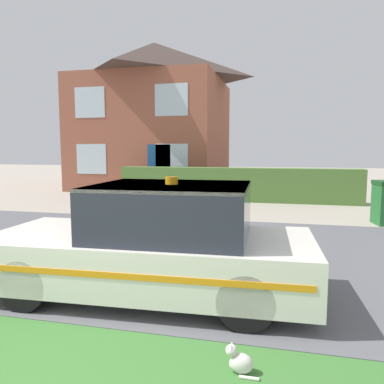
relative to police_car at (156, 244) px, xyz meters
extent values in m
cube|color=#5B5B60|center=(-0.33, 2.12, -0.67)|extent=(28.00, 6.28, 0.01)
cube|color=#3D7533|center=(-0.33, -1.99, -0.67)|extent=(28.00, 1.94, 0.01)
cube|color=#4C7233|center=(-0.09, 9.25, -0.06)|extent=(8.77, 0.69, 1.22)
cylinder|color=black|center=(-1.39, 0.71, -0.36)|extent=(0.61, 0.23, 0.61)
cylinder|color=black|center=(-1.33, -0.82, -0.36)|extent=(0.61, 0.23, 0.61)
cylinder|color=black|center=(1.15, 0.82, -0.36)|extent=(0.61, 0.23, 0.61)
cylinder|color=black|center=(1.21, -0.72, -0.36)|extent=(0.61, 0.23, 0.61)
cube|color=silver|center=(-0.09, 0.00, -0.19)|extent=(4.17, 1.91, 0.61)
cube|color=#232833|center=(0.20, 0.01, 0.44)|extent=(1.96, 1.64, 0.65)
cube|color=silver|center=(0.20, 0.01, 0.75)|extent=(1.96, 1.64, 0.04)
cube|color=orange|center=(-0.13, 0.87, -0.14)|extent=(3.89, 0.17, 0.07)
cube|color=orange|center=(-0.05, -0.87, -0.14)|extent=(3.89, 0.17, 0.07)
cylinder|color=orange|center=(0.20, 0.01, 0.81)|extent=(0.16, 0.16, 0.10)
ellipsoid|color=silver|center=(1.25, -1.48, -0.59)|extent=(0.20, 0.14, 0.17)
ellipsoid|color=beige|center=(1.18, -1.48, -0.60)|extent=(0.06, 0.08, 0.10)
sphere|color=silver|center=(1.17, -1.48, -0.48)|extent=(0.10, 0.10, 0.10)
cone|color=silver|center=(1.17, -1.45, -0.44)|extent=(0.04, 0.04, 0.04)
cone|color=silver|center=(1.17, -1.50, -0.44)|extent=(0.04, 0.04, 0.04)
cylinder|color=silver|center=(1.32, -1.55, -0.66)|extent=(0.16, 0.03, 0.03)
cube|color=#93513D|center=(-4.75, 13.68, 1.96)|extent=(6.65, 6.42, 5.28)
pyramid|color=#473833|center=(-4.75, 13.68, 5.53)|extent=(6.98, 6.74, 1.85)
cube|color=navy|center=(-3.47, 10.46, 0.37)|extent=(1.00, 0.02, 2.10)
cube|color=silver|center=(-6.58, 10.46, 0.80)|extent=(1.40, 0.02, 1.30)
cube|color=silver|center=(-2.92, 10.46, 0.80)|extent=(1.40, 0.02, 1.30)
cube|color=silver|center=(-6.58, 10.46, 3.23)|extent=(1.40, 0.02, 1.30)
cube|color=silver|center=(-2.92, 10.46, 3.23)|extent=(1.40, 0.02, 1.30)
camera|label=1|loc=(1.54, -4.44, 1.19)|focal=35.00mm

